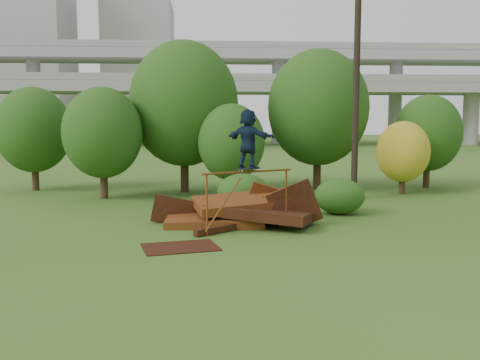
{
  "coord_description": "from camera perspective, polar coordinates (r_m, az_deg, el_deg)",
  "views": [
    {
      "loc": [
        -1.85,
        -14.83,
        3.46
      ],
      "look_at": [
        -0.8,
        2.0,
        1.6
      ],
      "focal_mm": 40.0,
      "sensor_mm": 36.0,
      "label": 1
    }
  ],
  "objects": [
    {
      "name": "skater",
      "position": [
        16.62,
        0.89,
        4.42
      ],
      "size": [
        1.66,
        1.51,
        1.84
      ],
      "primitive_type": "imported",
      "rotation": [
        0.0,
        0.0,
        2.44
      ],
      "color": "#112039",
      "rests_on": "skateboard"
    },
    {
      "name": "tree_4",
      "position": [
        26.48,
        17.0,
        2.9
      ],
      "size": [
        2.51,
        2.51,
        3.47
      ],
      "color": "black",
      "rests_on": "ground"
    },
    {
      "name": "flat_plate",
      "position": [
        14.88,
        -6.39,
        -7.13
      ],
      "size": [
        2.31,
        1.88,
        0.03
      ],
      "primitive_type": "cube",
      "rotation": [
        0.0,
        0.0,
        0.24
      ],
      "color": "black",
      "rests_on": "ground"
    },
    {
      "name": "ground",
      "position": [
        15.34,
        3.48,
        -6.75
      ],
      "size": [
        240.0,
        240.0,
        0.0
      ],
      "primitive_type": "plane",
      "color": "#2D5116",
      "rests_on": "ground"
    },
    {
      "name": "utility_pole",
      "position": [
        24.16,
        12.34,
        11.4
      ],
      "size": [
        1.4,
        0.28,
        11.19
      ],
      "color": "black",
      "rests_on": "ground"
    },
    {
      "name": "tree_1",
      "position": [
        26.22,
        -6.01,
        8.09
      ],
      "size": [
        5.27,
        5.27,
        7.33
      ],
      "color": "black",
      "rests_on": "ground"
    },
    {
      "name": "scrap_pile",
      "position": [
        17.97,
        -0.01,
        -3.43
      ],
      "size": [
        5.79,
        3.53,
        1.89
      ],
      "color": "#4C210D",
      "rests_on": "ground"
    },
    {
      "name": "building_left",
      "position": [
        116.47,
        -22.21,
        12.77
      ],
      "size": [
        18.0,
        16.0,
        35.0
      ],
      "primitive_type": "cube",
      "color": "#9E9E99",
      "rests_on": "ground"
    },
    {
      "name": "tree_6",
      "position": [
        28.51,
        -21.17,
        5.01
      ],
      "size": [
        3.69,
        3.69,
        5.16
      ],
      "color": "black",
      "rests_on": "ground"
    },
    {
      "name": "grind_rail",
      "position": [
        16.74,
        0.88,
        -0.76
      ],
      "size": [
        2.89,
        1.46,
        1.92
      ],
      "color": "brown",
      "rests_on": "ground"
    },
    {
      "name": "tree_0",
      "position": [
        24.58,
        -14.45,
        4.89
      ],
      "size": [
        3.53,
        3.53,
        4.98
      ],
      "color": "black",
      "rests_on": "ground"
    },
    {
      "name": "tree_2",
      "position": [
        24.08,
        -0.91,
        4.04
      ],
      "size": [
        3.02,
        3.02,
        4.26
      ],
      "color": "black",
      "rests_on": "ground"
    },
    {
      "name": "building_right",
      "position": [
        118.15,
        -10.65,
        11.31
      ],
      "size": [
        14.0,
        14.0,
        28.0
      ],
      "primitive_type": "cube",
      "color": "#9E9E99",
      "rests_on": "ground"
    },
    {
      "name": "tree_5",
      "position": [
        29.37,
        19.41,
        4.73
      ],
      "size": [
        3.43,
        3.43,
        4.82
      ],
      "color": "black",
      "rests_on": "ground"
    },
    {
      "name": "skateboard",
      "position": [
        16.67,
        0.88,
        1.2
      ],
      "size": [
        0.76,
        0.51,
        0.08
      ],
      "rotation": [
        0.0,
        0.0,
        0.45
      ],
      "color": "black",
      "rests_on": "grind_rail"
    },
    {
      "name": "shrub_left",
      "position": [
        21.13,
        0.29,
        -1.2
      ],
      "size": [
        2.03,
        1.87,
        1.41
      ],
      "primitive_type": "ellipsoid",
      "color": "#1D4211",
      "rests_on": "ground"
    },
    {
      "name": "freeway_overpass",
      "position": [
        78.07,
        -2.25,
        11.34
      ],
      "size": [
        160.0,
        15.0,
        13.7
      ],
      "color": "gray",
      "rests_on": "ground"
    },
    {
      "name": "tree_3",
      "position": [
        27.49,
        8.32,
        7.64
      ],
      "size": [
        5.1,
        5.1,
        7.07
      ],
      "color": "black",
      "rests_on": "ground"
    },
    {
      "name": "shrub_right",
      "position": [
        20.29,
        10.56,
        -1.72
      ],
      "size": [
        1.88,
        1.72,
        1.33
      ],
      "primitive_type": "ellipsoid",
      "color": "#1D4211",
      "rests_on": "ground"
    }
  ]
}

